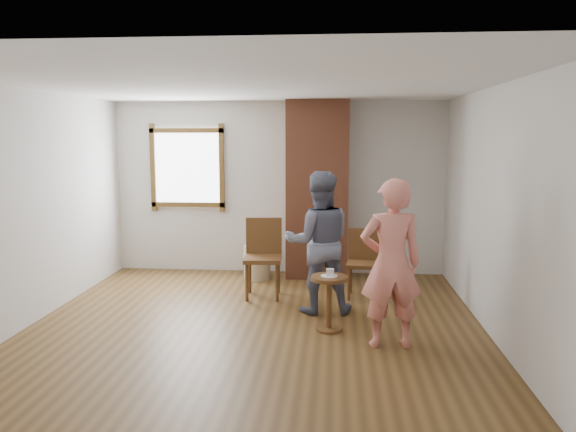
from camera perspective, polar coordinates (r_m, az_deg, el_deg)
The scene contains 12 objects.
ground at distance 6.14m, azimuth -3.58°, elevation -11.72°, with size 5.50×5.50×0.00m, color brown.
room_shell at distance 6.39m, azimuth -3.43°, elevation 5.65°, with size 5.04×5.52×2.62m.
brick_chimney at distance 8.26m, azimuth 3.01°, elevation 2.68°, with size 0.90×0.50×2.60m, color #A4593A.
stoneware_crock at distance 8.27m, azimuth -3.16°, elevation -4.68°, with size 0.39×0.39×0.50m, color #C9B091.
dark_pot at distance 8.45m, azimuth -3.76°, elevation -5.62°, with size 0.15×0.15×0.15m, color black.
dining_chair_left at distance 7.36m, azimuth -2.53°, elevation -3.75°, with size 0.50×0.50×1.02m.
dining_chair_right at distance 7.40m, azimuth 7.64°, elevation -4.36°, with size 0.45×0.45×0.88m.
side_table at distance 6.09m, azimuth 4.18°, elevation -7.92°, with size 0.40×0.40×0.60m.
cake_plate at distance 6.04m, azimuth 4.20°, elevation -6.09°, with size 0.18×0.18×0.01m, color white.
cake_slice at distance 6.03m, azimuth 4.30°, elevation -5.78°, with size 0.08×0.07×0.06m, color white.
man at distance 6.62m, azimuth 3.15°, elevation -2.69°, with size 0.82×0.64×1.68m, color #151C3B.
person_pink at distance 5.61m, azimuth 10.41°, elevation -4.79°, with size 0.61×0.40×1.69m, color #F78A7B.
Camera 1 is at (0.86, -5.71, 2.09)m, focal length 35.00 mm.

